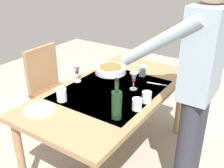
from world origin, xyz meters
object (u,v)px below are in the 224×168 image
(wine_bottle, at_px, (117,104))
(wine_glass_right, at_px, (77,71))
(person_server, at_px, (197,83))
(dining_table, at_px, (112,97))
(chair_near, at_px, (50,85))
(water_cup_far_right, at_px, (62,95))
(water_cup_far_left, at_px, (137,104))
(dinner_plate_near, at_px, (40,109))
(wine_glass_left, at_px, (134,78))
(water_cup_near_left, at_px, (143,71))
(serving_bowl_pasta, at_px, (110,69))
(water_cup_near_right, at_px, (147,97))

(wine_bottle, bearing_deg, wine_glass_right, -117.07)
(person_server, bearing_deg, wine_glass_right, -88.31)
(dining_table, xyz_separation_m, chair_near, (-0.06, -0.81, -0.12))
(chair_near, xyz_separation_m, wine_bottle, (0.41, 1.08, 0.30))
(wine_bottle, xyz_separation_m, water_cup_far_right, (0.03, -0.48, -0.06))
(chair_near, xyz_separation_m, water_cup_far_right, (0.43, 0.59, 0.25))
(water_cup_far_left, bearing_deg, dinner_plate_near, -55.66)
(dining_table, relative_size, wine_bottle, 5.38)
(wine_glass_left, xyz_separation_m, water_cup_near_left, (-0.29, -0.07, -0.05))
(wine_glass_right, relative_size, serving_bowl_pasta, 0.50)
(dining_table, relative_size, wine_glass_left, 10.54)
(person_server, relative_size, serving_bowl_pasta, 5.63)
(wine_glass_right, bearing_deg, dinner_plate_near, 10.21)
(water_cup_near_right, bearing_deg, wine_glass_right, -90.08)
(person_server, xyz_separation_m, water_cup_far_left, (0.17, -0.36, -0.20))
(water_cup_far_left, xyz_separation_m, serving_bowl_pasta, (-0.47, -0.55, -0.01))
(dining_table, relative_size, wine_glass_right, 10.54)
(wine_glass_right, bearing_deg, dining_table, 95.84)
(chair_near, xyz_separation_m, wine_glass_left, (-0.04, 0.96, 0.30))
(water_cup_near_left, bearing_deg, dinner_plate_near, -18.86)
(person_server, relative_size, wine_glass_left, 11.19)
(wine_bottle, relative_size, wine_glass_right, 1.96)
(wine_bottle, xyz_separation_m, water_cup_far_left, (-0.18, 0.06, -0.07))
(wine_bottle, relative_size, water_cup_near_left, 2.87)
(wine_glass_left, bearing_deg, serving_bowl_pasta, -118.26)
(person_server, xyz_separation_m, water_cup_near_right, (0.03, -0.35, -0.20))
(water_cup_far_left, height_order, water_cup_far_right, water_cup_far_right)
(chair_near, bearing_deg, person_server, 87.62)
(water_cup_far_right, xyz_separation_m, serving_bowl_pasta, (-0.67, 0.00, -0.02))
(wine_glass_right, xyz_separation_m, water_cup_near_right, (0.00, 0.69, -0.06))
(wine_bottle, relative_size, serving_bowl_pasta, 0.99)
(chair_near, relative_size, water_cup_near_right, 10.56)
(water_cup_far_left, bearing_deg, water_cup_near_right, 176.48)
(dinner_plate_near, bearing_deg, wine_glass_right, -169.79)
(water_cup_far_left, bearing_deg, person_server, 115.40)
(water_cup_far_left, distance_m, serving_bowl_pasta, 0.72)
(dining_table, bearing_deg, chair_near, -94.03)
(chair_near, bearing_deg, water_cup_far_right, 53.87)
(water_cup_far_left, relative_size, dinner_plate_near, 0.38)
(water_cup_near_right, bearing_deg, water_cup_far_right, -58.41)
(serving_bowl_pasta, bearing_deg, dinner_plate_near, -2.53)
(wine_glass_left, xyz_separation_m, wine_glass_right, (0.14, -0.50, 0.00))
(dinner_plate_near, bearing_deg, wine_glass_left, 149.29)
(dining_table, height_order, wine_glass_right, wine_glass_right)
(wine_glass_left, bearing_deg, wine_glass_right, -74.66)
(water_cup_far_left, bearing_deg, wine_glass_right, -101.51)
(dining_table, bearing_deg, serving_bowl_pasta, -144.17)
(dinner_plate_near, bearing_deg, water_cup_far_right, 169.04)
(chair_near, xyz_separation_m, wine_glass_right, (0.09, 0.46, 0.30))
(wine_bottle, bearing_deg, water_cup_far_right, -86.95)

